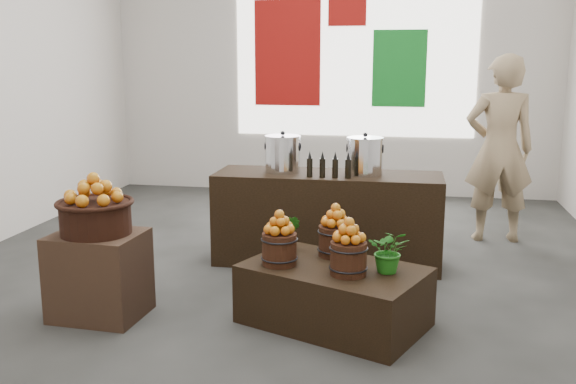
% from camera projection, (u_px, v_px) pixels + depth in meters
% --- Properties ---
extents(ground, '(7.00, 7.00, 0.00)m').
position_uv_depth(ground, '(281.00, 272.00, 5.61)').
color(ground, '#3E3E3B').
rests_on(ground, ground).
extents(back_wall, '(6.00, 0.04, 4.00)m').
position_uv_depth(back_wall, '(332.00, 46.00, 8.56)').
color(back_wall, beige).
rests_on(back_wall, ground).
extents(back_opening, '(3.20, 0.02, 2.40)m').
position_uv_depth(back_opening, '(354.00, 45.00, 8.49)').
color(back_opening, white).
rests_on(back_opening, back_wall).
extents(deco_red_left, '(0.90, 0.04, 1.40)m').
position_uv_depth(deco_red_left, '(287.00, 53.00, 8.67)').
color(deco_red_left, '#950E0B').
rests_on(deco_red_left, back_wall).
extents(deco_green_right, '(0.70, 0.04, 1.00)m').
position_uv_depth(deco_green_right, '(399.00, 69.00, 8.43)').
color(deco_green_right, '#127922').
rests_on(deco_green_right, back_wall).
extents(deco_red_upper, '(0.50, 0.04, 0.50)m').
position_uv_depth(deco_red_upper, '(347.00, 6.00, 8.40)').
color(deco_red_upper, '#950E0B').
rests_on(deco_red_upper, back_wall).
extents(crate, '(0.64, 0.54, 0.62)m').
position_uv_depth(crate, '(99.00, 275.00, 4.59)').
color(crate, '#483122').
rests_on(crate, ground).
extents(wicker_basket, '(0.49, 0.49, 0.22)m').
position_uv_depth(wicker_basket, '(96.00, 218.00, 4.50)').
color(wicker_basket, black).
rests_on(wicker_basket, crate).
extents(apples_in_basket, '(0.38, 0.38, 0.21)m').
position_uv_depth(apples_in_basket, '(94.00, 188.00, 4.46)').
color(apples_in_basket, '#A81205').
rests_on(apples_in_basket, wicker_basket).
extents(display_table, '(1.40, 1.16, 0.42)m').
position_uv_depth(display_table, '(334.00, 295.00, 4.47)').
color(display_table, black).
rests_on(display_table, ground).
extents(apple_bucket_front_left, '(0.24, 0.24, 0.22)m').
position_uv_depth(apple_bucket_front_left, '(279.00, 249.00, 4.45)').
color(apple_bucket_front_left, '#3E1C11').
rests_on(apple_bucket_front_left, display_table).
extents(apples_in_bucket_front_left, '(0.18, 0.18, 0.16)m').
position_uv_depth(apples_in_bucket_front_left, '(279.00, 222.00, 4.41)').
color(apples_in_bucket_front_left, '#A81205').
rests_on(apples_in_bucket_front_left, apple_bucket_front_left).
extents(apple_bucket_front_right, '(0.24, 0.24, 0.22)m').
position_uv_depth(apple_bucket_front_right, '(348.00, 259.00, 4.24)').
color(apple_bucket_front_right, '#3E1C11').
rests_on(apple_bucket_front_right, display_table).
extents(apples_in_bucket_front_right, '(0.18, 0.18, 0.16)m').
position_uv_depth(apples_in_bucket_front_right, '(349.00, 230.00, 4.20)').
color(apples_in_bucket_front_right, '#A81205').
rests_on(apples_in_bucket_front_right, apple_bucket_front_right).
extents(apple_bucket_rear, '(0.24, 0.24, 0.22)m').
position_uv_depth(apple_bucket_rear, '(335.00, 241.00, 4.65)').
color(apple_bucket_rear, '#3E1C11').
rests_on(apple_bucket_rear, display_table).
extents(apples_in_bucket_rear, '(0.18, 0.18, 0.16)m').
position_uv_depth(apples_in_bucket_rear, '(336.00, 215.00, 4.61)').
color(apples_in_bucket_rear, '#A81205').
rests_on(apples_in_bucket_rear, apple_bucket_rear).
extents(herb_garnish_right, '(0.29, 0.25, 0.30)m').
position_uv_depth(herb_garnish_right, '(389.00, 251.00, 4.28)').
color(herb_garnish_right, '#1A6415').
rests_on(herb_garnish_right, display_table).
extents(herb_garnish_left, '(0.17, 0.15, 0.27)m').
position_uv_depth(herb_garnish_left, '(290.00, 233.00, 4.79)').
color(herb_garnish_left, '#1A6415').
rests_on(herb_garnish_left, display_table).
extents(counter, '(2.02, 0.66, 0.82)m').
position_uv_depth(counter, '(328.00, 218.00, 5.79)').
color(counter, black).
rests_on(counter, ground).
extents(stock_pot_left, '(0.31, 0.31, 0.31)m').
position_uv_depth(stock_pot_left, '(283.00, 155.00, 5.75)').
color(stock_pot_left, silver).
rests_on(stock_pot_left, counter).
extents(stock_pot_center, '(0.31, 0.31, 0.31)m').
position_uv_depth(stock_pot_center, '(365.00, 157.00, 5.62)').
color(stock_pot_center, silver).
rests_on(stock_pot_center, counter).
extents(oil_cruets, '(0.29, 0.06, 0.23)m').
position_uv_depth(oil_cruets, '(326.00, 164.00, 5.49)').
color(oil_cruets, black).
rests_on(oil_cruets, counter).
extents(shopper, '(0.73, 0.52, 1.88)m').
position_uv_depth(shopper, '(499.00, 149.00, 6.41)').
color(shopper, '#967E5C').
rests_on(shopper, ground).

